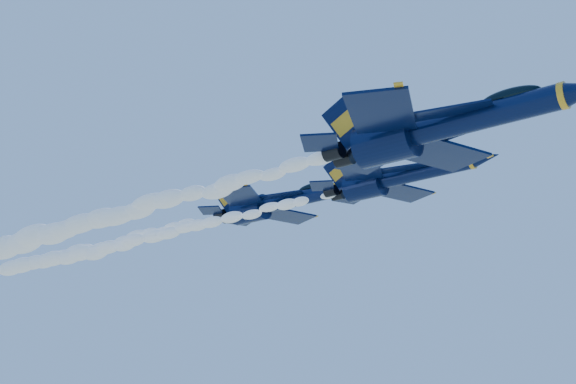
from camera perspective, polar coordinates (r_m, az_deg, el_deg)
The scene contains 6 objects.
jet_lead at distance 55.77m, azimuth 10.66°, elevation 4.58°, with size 20.04×16.44×7.45m.
smoke_trail_jet_lead at distance 71.32m, azimuth -10.55°, elevation -1.19°, with size 40.08×2.39×2.15m, color white.
jet_second at distance 71.16m, azimuth 7.81°, elevation 1.08°, with size 16.46×13.50×6.12m.
smoke_trail_jet_second at distance 86.13m, azimuth -8.30°, elevation -2.84°, with size 40.08×1.97×1.77m, color white.
jet_third at distance 88.33m, azimuth -0.78°, elevation -0.76°, with size 18.82×15.44×6.99m.
smoke_trail_jet_third at distance 106.49m, azimuth -13.11°, elevation -3.77°, with size 40.08×2.25×2.02m, color white.
Camera 1 is at (42.53, -60.05, 127.26)m, focal length 50.00 mm.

